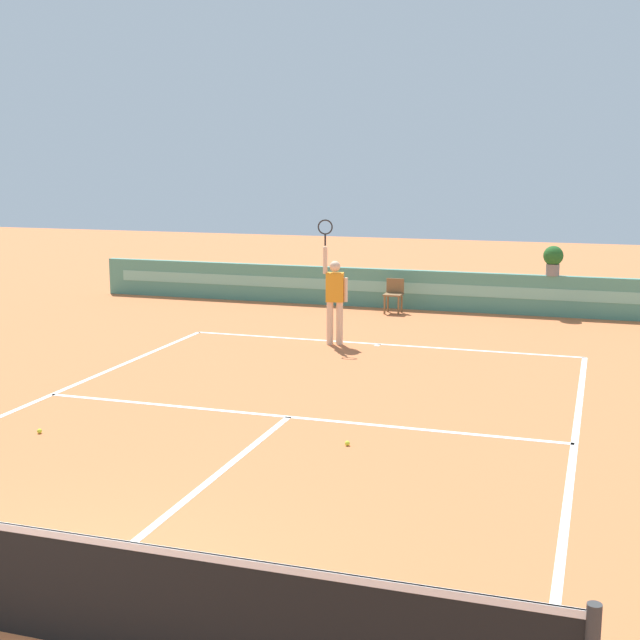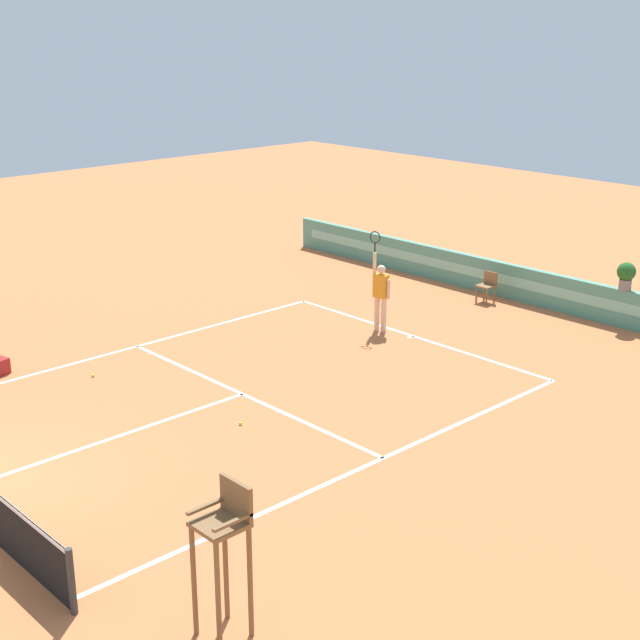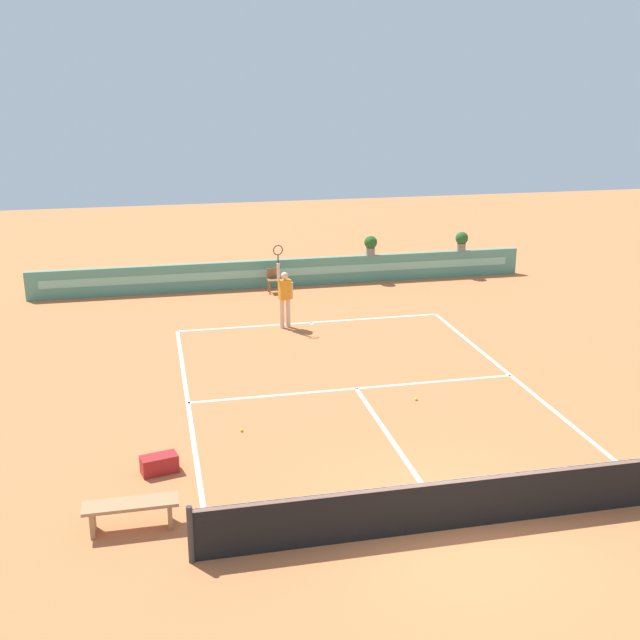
{
  "view_description": "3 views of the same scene",
  "coord_description": "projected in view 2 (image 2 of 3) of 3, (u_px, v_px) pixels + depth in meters",
  "views": [
    {
      "loc": [
        4.34,
        -5.49,
        3.81
      ],
      "look_at": [
        -0.35,
        8.99,
        1.0
      ],
      "focal_mm": 49.43,
      "sensor_mm": 36.0,
      "label": 1
    },
    {
      "loc": [
        14.37,
        -4.79,
        7.65
      ],
      "look_at": [
        -0.35,
        8.99,
        1.0
      ],
      "focal_mm": 51.68,
      "sensor_mm": 36.0,
      "label": 2
    },
    {
      "loc": [
        -4.73,
        -10.95,
        7.44
      ],
      "look_at": [
        -0.35,
        8.99,
        1.0
      ],
      "focal_mm": 44.13,
      "sensor_mm": 36.0,
      "label": 3
    }
  ],
  "objects": [
    {
      "name": "tennis_player",
      "position": [
        381.0,
        291.0,
        23.26
      ],
      "size": [
        0.61,
        0.29,
        2.58
      ],
      "color": "beige",
      "rests_on": "ground"
    },
    {
      "name": "court_lines",
      "position": [
        254.0,
        390.0,
        19.82
      ],
      "size": [
        8.32,
        11.94,
        0.01
      ],
      "color": "white",
      "rests_on": "ground"
    },
    {
      "name": "umpire_chair",
      "position": [
        225.0,
        543.0,
        11.6
      ],
      "size": [
        0.6,
        0.6,
        2.14
      ],
      "color": "brown",
      "rests_on": "ground"
    },
    {
      "name": "ground_plane",
      "position": [
        228.0,
        399.0,
        19.36
      ],
      "size": [
        60.0,
        60.0,
        0.0
      ],
      "primitive_type": "plane",
      "color": "#C66B3D"
    },
    {
      "name": "tennis_ball_near_baseline",
      "position": [
        241.0,
        424.0,
        18.12
      ],
      "size": [
        0.07,
        0.07,
        0.07
      ],
      "primitive_type": "sphere",
      "color": "#CCE033",
      "rests_on": "ground"
    },
    {
      "name": "potted_plant_right",
      "position": [
        626.0,
        274.0,
        23.45
      ],
      "size": [
        0.48,
        0.48,
        0.72
      ],
      "color": "gray",
      "rests_on": "back_wall_barrier"
    },
    {
      "name": "ball_kid_chair",
      "position": [
        487.0,
        285.0,
        25.87
      ],
      "size": [
        0.44,
        0.44,
        0.85
      ],
      "color": "brown",
      "rests_on": "ground"
    },
    {
      "name": "back_wall_barrier",
      "position": [
        519.0,
        284.0,
        25.95
      ],
      "size": [
        18.0,
        0.21,
        1.0
      ],
      "color": "#4C8E7A",
      "rests_on": "ground"
    },
    {
      "name": "tennis_ball_mid_court",
      "position": [
        93.0,
        376.0,
        20.54
      ],
      "size": [
        0.07,
        0.07,
        0.07
      ],
      "primitive_type": "sphere",
      "color": "#CCE033",
      "rests_on": "ground"
    }
  ]
}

